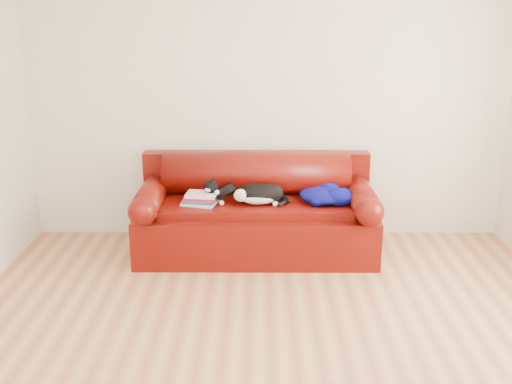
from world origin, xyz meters
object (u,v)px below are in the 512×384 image
cat (258,195)px  sofa_base (256,228)px  blanket (325,195)px  book_stack (201,199)px

cat → sofa_base: bearing=89.0°
sofa_base → blanket: blanket is taller
sofa_base → blanket: size_ratio=4.23×
book_stack → cat: bearing=0.5°
book_stack → blanket: 1.09m
sofa_base → book_stack: bearing=-167.4°
blanket → book_stack: bearing=-176.8°
sofa_base → blanket: bearing=-4.4°
sofa_base → book_stack: book_stack is taller
cat → blanket: 0.59m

